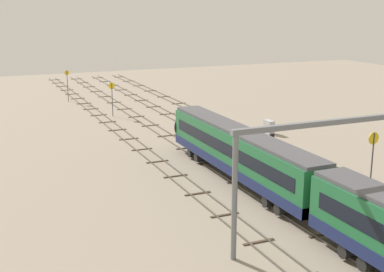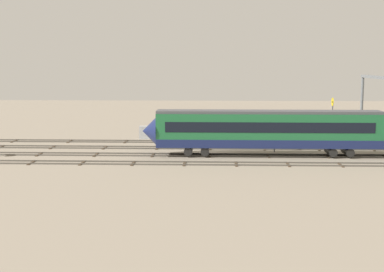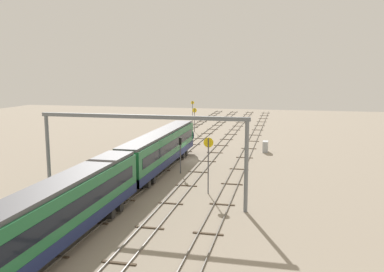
{
  "view_description": "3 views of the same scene",
  "coord_description": "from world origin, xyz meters",
  "px_view_note": "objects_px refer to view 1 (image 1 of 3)",
  "views": [
    {
      "loc": [
        -46.36,
        24.41,
        15.73
      ],
      "look_at": [
        4.14,
        2.61,
        1.97
      ],
      "focal_mm": 48.73,
      "sensor_mm": 36.0,
      "label": 1
    },
    {
      "loc": [
        -0.12,
        58.61,
        10.09
      ],
      "look_at": [
        2.05,
        0.85,
        1.94
      ],
      "focal_mm": 49.01,
      "sensor_mm": 36.0,
      "label": 2
    },
    {
      "loc": [
        -54.95,
        -12.67,
        12.51
      ],
      "look_at": [
        1.61,
        0.16,
        3.27
      ],
      "focal_mm": 38.38,
      "sensor_mm": 36.0,
      "label": 3
    }
  ],
  "objects_px": {
    "signal_light_trackside_departure": "(272,150)",
    "speed_sign_near_foreground": "(67,82)",
    "speed_sign_mid_trackside": "(372,156)",
    "relay_cabinet": "(269,127)",
    "speed_sign_far_trackside": "(112,94)",
    "overhead_gantry": "(362,145)"
  },
  "relations": [
    {
      "from": "speed_sign_mid_trackside",
      "to": "speed_sign_far_trackside",
      "type": "bearing_deg",
      "value": 14.3
    },
    {
      "from": "speed_sign_near_foreground",
      "to": "relay_cabinet",
      "type": "distance_m",
      "value": 38.41
    },
    {
      "from": "speed_sign_mid_trackside",
      "to": "signal_light_trackside_departure",
      "type": "relative_size",
      "value": 1.3
    },
    {
      "from": "overhead_gantry",
      "to": "signal_light_trackside_departure",
      "type": "distance_m",
      "value": 12.73
    },
    {
      "from": "speed_sign_near_foreground",
      "to": "signal_light_trackside_departure",
      "type": "height_order",
      "value": "speed_sign_near_foreground"
    },
    {
      "from": "speed_sign_near_foreground",
      "to": "overhead_gantry",
      "type": "bearing_deg",
      "value": -171.69
    },
    {
      "from": "overhead_gantry",
      "to": "speed_sign_near_foreground",
      "type": "distance_m",
      "value": 62.1
    },
    {
      "from": "speed_sign_mid_trackside",
      "to": "relay_cabinet",
      "type": "height_order",
      "value": "speed_sign_mid_trackside"
    },
    {
      "from": "speed_sign_near_foreground",
      "to": "signal_light_trackside_departure",
      "type": "distance_m",
      "value": 50.08
    },
    {
      "from": "overhead_gantry",
      "to": "relay_cabinet",
      "type": "bearing_deg",
      "value": -19.81
    },
    {
      "from": "speed_sign_mid_trackside",
      "to": "overhead_gantry",
      "type": "bearing_deg",
      "value": 130.77
    },
    {
      "from": "relay_cabinet",
      "to": "speed_sign_far_trackside",
      "type": "bearing_deg",
      "value": 39.84
    },
    {
      "from": "overhead_gantry",
      "to": "signal_light_trackside_departure",
      "type": "relative_size",
      "value": 4.46
    },
    {
      "from": "overhead_gantry",
      "to": "speed_sign_far_trackside",
      "type": "relative_size",
      "value": 4.05
    },
    {
      "from": "speed_sign_mid_trackside",
      "to": "signal_light_trackside_departure",
      "type": "distance_m",
      "value": 8.99
    },
    {
      "from": "signal_light_trackside_departure",
      "to": "speed_sign_near_foreground",
      "type": "bearing_deg",
      "value": 10.99
    },
    {
      "from": "relay_cabinet",
      "to": "signal_light_trackside_departure",
      "type": "bearing_deg",
      "value": 149.05
    },
    {
      "from": "overhead_gantry",
      "to": "relay_cabinet",
      "type": "xyz_separation_m",
      "value": [
        28.14,
        -10.13,
        -5.66
      ]
    },
    {
      "from": "speed_sign_near_foreground",
      "to": "relay_cabinet",
      "type": "relative_size",
      "value": 3.08
    },
    {
      "from": "speed_sign_far_trackside",
      "to": "relay_cabinet",
      "type": "xyz_separation_m",
      "value": [
        -18.39,
        -15.34,
        -2.39
      ]
    },
    {
      "from": "overhead_gantry",
      "to": "speed_sign_far_trackside",
      "type": "distance_m",
      "value": 46.93
    },
    {
      "from": "speed_sign_mid_trackside",
      "to": "speed_sign_far_trackside",
      "type": "height_order",
      "value": "speed_sign_mid_trackside"
    }
  ]
}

